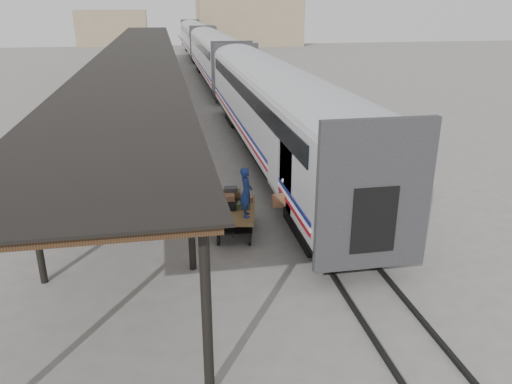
{
  "coord_description": "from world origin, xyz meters",
  "views": [
    {
      "loc": [
        -1.88,
        -14.88,
        7.25
      ],
      "look_at": [
        0.78,
        -0.56,
        1.7
      ],
      "focal_mm": 35.0,
      "sensor_mm": 36.0,
      "label": 1
    }
  ],
  "objects_px": {
    "baggage_cart": "(236,214)",
    "luggage_tug": "(148,113)",
    "pedestrian": "(168,124)",
    "porter": "(246,192)"
  },
  "relations": [
    {
      "from": "baggage_cart",
      "to": "pedestrian",
      "type": "height_order",
      "value": "pedestrian"
    },
    {
      "from": "luggage_tug",
      "to": "porter",
      "type": "xyz_separation_m",
      "value": [
        3.38,
        -17.6,
        1.0
      ]
    },
    {
      "from": "luggage_tug",
      "to": "pedestrian",
      "type": "height_order",
      "value": "pedestrian"
    },
    {
      "from": "porter",
      "to": "pedestrian",
      "type": "height_order",
      "value": "porter"
    },
    {
      "from": "baggage_cart",
      "to": "luggage_tug",
      "type": "xyz_separation_m",
      "value": [
        -3.13,
        16.95,
        0.02
      ]
    },
    {
      "from": "baggage_cart",
      "to": "porter",
      "type": "relative_size",
      "value": 1.61
    },
    {
      "from": "pedestrian",
      "to": "luggage_tug",
      "type": "bearing_deg",
      "value": -74.9
    },
    {
      "from": "luggage_tug",
      "to": "pedestrian",
      "type": "bearing_deg",
      "value": -61.37
    },
    {
      "from": "porter",
      "to": "pedestrian",
      "type": "bearing_deg",
      "value": 14.82
    },
    {
      "from": "porter",
      "to": "luggage_tug",
      "type": "bearing_deg",
      "value": 16.17
    }
  ]
}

